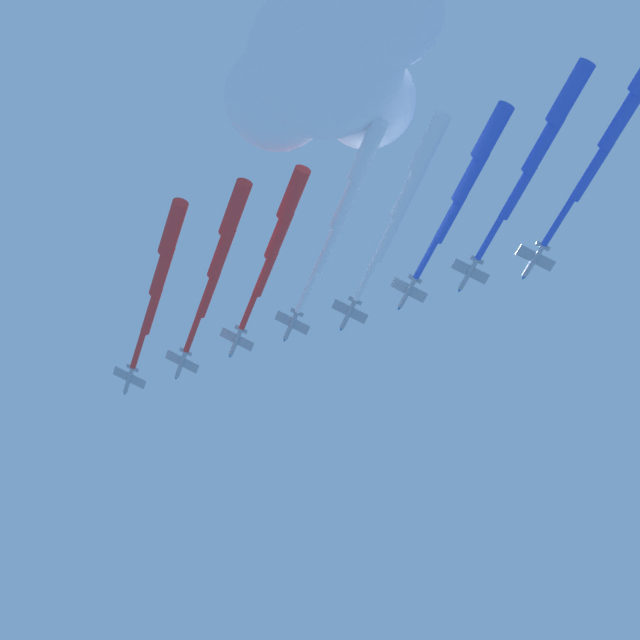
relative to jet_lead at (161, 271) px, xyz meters
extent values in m
cylinder|color=#9EA3AD|center=(30.51, -15.30, -0.07)|extent=(8.68, 5.22, 1.38)
cone|color=#1959A5|center=(35.03, -17.54, -0.07)|extent=(1.74, 1.75, 1.31)
cylinder|color=black|center=(26.25, -13.20, -0.07)|extent=(1.00, 1.19, 1.03)
ellipsoid|color=black|center=(32.22, -16.30, 0.38)|extent=(2.11, 1.67, 0.88)
cube|color=#9EA3AD|center=(30.03, -15.05, -0.12)|extent=(5.99, 8.42, 2.63)
cube|color=#1959A5|center=(31.65, -11.77, 1.09)|extent=(2.37, 1.64, 0.30)
cube|color=#1959A5|center=(28.39, -18.36, -1.20)|extent=(2.37, 1.64, 0.30)
cube|color=#9EA3AD|center=(27.12, -13.63, -0.07)|extent=(2.35, 3.25, 1.05)
cube|color=#1959A5|center=(26.99, -13.88, 0.84)|extent=(1.56, 1.23, 1.85)
cylinder|color=red|center=(20.76, -10.49, -0.07)|extent=(12.77, 7.49, 1.75)
cylinder|color=red|center=(10.20, -5.60, -0.16)|extent=(13.16, 8.28, 2.63)
cylinder|color=red|center=(-0.05, -0.10, -0.04)|extent=(13.55, 9.07, 3.51)
cylinder|color=red|center=(-10.30, 5.43, 0.10)|extent=(13.94, 9.85, 4.38)
cylinder|color=#9EA3AD|center=(17.33, -20.77, -0.12)|extent=(8.71, 5.16, 1.39)
cone|color=#1959A5|center=(21.88, -22.96, -0.12)|extent=(1.74, 1.75, 1.32)
cylinder|color=black|center=(13.05, -18.71, -0.12)|extent=(0.99, 1.20, 1.04)
ellipsoid|color=black|center=(19.05, -21.76, 0.33)|extent=(2.12, 1.66, 0.88)
cube|color=#9EA3AD|center=(16.85, -20.52, -0.16)|extent=(5.92, 8.41, 2.72)
cube|color=#1959A5|center=(18.43, -17.24, 1.09)|extent=(2.37, 1.63, 0.31)
cube|color=#1959A5|center=(15.25, -23.84, -1.28)|extent=(2.37, 1.63, 0.31)
cube|color=#9EA3AD|center=(13.93, -19.13, -0.12)|extent=(2.33, 3.25, 1.08)
cube|color=#1959A5|center=(13.80, -19.39, 0.79)|extent=(1.56, 1.24, 1.84)
cylinder|color=red|center=(7.57, -16.07, -0.12)|extent=(12.74, 7.36, 1.76)
cylinder|color=red|center=(-2.96, -11.30, -0.21)|extent=(13.13, 8.16, 2.64)
cylinder|color=red|center=(-13.21, -5.93, -0.08)|extent=(13.51, 8.95, 3.53)
cylinder|color=red|center=(-23.44, -0.53, 0.06)|extent=(13.89, 9.74, 4.41)
cylinder|color=#9EA3AD|center=(4.16, -26.24, 1.97)|extent=(8.71, 5.16, 1.39)
cone|color=#1959A5|center=(8.71, -28.43, 1.97)|extent=(1.74, 1.75, 1.32)
cylinder|color=black|center=(-0.12, -24.17, 1.97)|extent=(0.99, 1.20, 1.04)
ellipsoid|color=black|center=(5.88, -27.23, 2.42)|extent=(2.12, 1.67, 0.88)
cube|color=#9EA3AD|center=(3.68, -25.99, 1.92)|extent=(5.92, 8.41, 2.73)
cube|color=#1959A5|center=(5.26, -22.71, 3.18)|extent=(2.37, 1.63, 0.31)
cube|color=#1959A5|center=(2.08, -29.31, 0.80)|extent=(2.37, 1.63, 0.31)
cube|color=#9EA3AD|center=(0.75, -24.60, 1.97)|extent=(2.33, 3.25, 1.09)
cube|color=#1959A5|center=(0.63, -24.86, 2.88)|extent=(1.57, 1.24, 1.84)
cylinder|color=red|center=(-5.21, -21.72, 1.97)|extent=(11.85, 6.94, 1.76)
cylinder|color=red|center=(-14.97, -17.32, 1.88)|extent=(12.24, 7.74, 2.65)
cylinder|color=red|center=(-24.45, -12.31, 2.01)|extent=(12.62, 8.53, 3.53)
cylinder|color=red|center=(-33.90, -7.28, 2.14)|extent=(13.01, 9.33, 4.41)
cylinder|color=#9EA3AD|center=(-9.02, -31.71, 1.79)|extent=(8.71, 5.14, 1.38)
cone|color=#1959A5|center=(-4.46, -33.89, 1.79)|extent=(1.74, 1.75, 1.32)
cylinder|color=black|center=(-13.30, -29.66, 1.79)|extent=(0.99, 1.20, 1.04)
ellipsoid|color=black|center=(-7.29, -32.69, 2.23)|extent=(2.12, 1.66, 0.88)
cube|color=#9EA3AD|center=(-9.50, -31.46, 1.74)|extent=(5.91, 8.41, 2.71)
cube|color=#1959A5|center=(-7.92, -28.18, 2.99)|extent=(2.38, 1.62, 0.31)
cube|color=#1959A5|center=(-11.09, -34.78, 0.62)|extent=(2.38, 1.62, 0.31)
cube|color=#9EA3AD|center=(-12.43, -30.07, 1.79)|extent=(2.32, 3.25, 1.08)
cube|color=#1959A5|center=(-12.55, -30.34, 2.69)|extent=(1.56, 1.23, 1.85)
cylinder|color=white|center=(-19.07, -26.89, 1.79)|extent=(13.42, 7.65, 1.76)
cylinder|color=white|center=(-30.20, -21.87, 1.70)|extent=(13.80, 8.45, 2.64)
cylinder|color=white|center=(-41.03, -16.25, 1.82)|extent=(14.18, 9.24, 3.52)
cylinder|color=white|center=(-51.86, -10.60, 1.96)|extent=(14.56, 10.04, 4.41)
cylinder|color=#9EA3AD|center=(-22.19, -37.18, -0.59)|extent=(8.70, 5.17, 1.38)
cone|color=#1959A5|center=(-17.65, -39.38, -0.59)|extent=(1.74, 1.75, 1.31)
cylinder|color=black|center=(-26.46, -35.10, -0.59)|extent=(0.99, 1.19, 1.03)
ellipsoid|color=black|center=(-20.47, -38.17, -0.15)|extent=(2.11, 1.67, 0.88)
cube|color=#9EA3AD|center=(-22.67, -36.93, -0.64)|extent=(5.95, 8.43, 2.65)
cube|color=#1959A5|center=(-21.07, -33.64, 0.58)|extent=(2.37, 1.63, 0.31)
cube|color=#1959A5|center=(-24.28, -40.25, -1.73)|extent=(2.37, 1.63, 0.31)
cube|color=#9EA3AD|center=(-25.59, -35.53, -0.59)|extent=(2.34, 3.25, 1.06)
cube|color=#1959A5|center=(-25.72, -35.78, 0.31)|extent=(1.56, 1.23, 1.85)
cylinder|color=white|center=(-31.90, -32.46, -0.59)|extent=(12.66, 7.35, 1.76)
cylinder|color=white|center=(-42.37, -27.70, -0.68)|extent=(13.04, 8.14, 2.63)
cylinder|color=white|center=(-52.54, -22.32, -0.56)|extent=(13.43, 8.93, 3.51)
cylinder|color=white|center=(-62.70, -16.92, -0.43)|extent=(13.81, 9.72, 4.39)
cylinder|color=#9EA3AD|center=(-35.36, -42.65, 0.62)|extent=(8.73, 5.12, 1.40)
cone|color=#1959A5|center=(-30.80, -44.81, 0.62)|extent=(1.74, 1.76, 1.33)
cylinder|color=black|center=(-39.66, -40.61, 0.62)|extent=(0.99, 1.20, 1.05)
ellipsoid|color=black|center=(-33.64, -43.63, 1.07)|extent=(2.12, 1.66, 0.89)
cube|color=#9EA3AD|center=(-35.84, -42.40, 0.58)|extent=(5.87, 8.38, 2.83)
cube|color=#1959A5|center=(-34.29, -39.13, 1.88)|extent=(2.38, 1.61, 0.32)
cube|color=#1959A5|center=(-37.42, -45.71, -0.60)|extent=(2.38, 1.61, 0.32)
cube|color=#9EA3AD|center=(-38.78, -41.02, 0.62)|extent=(2.31, 3.24, 1.12)
cube|color=#1959A5|center=(-38.91, -41.30, 1.52)|extent=(1.58, 1.26, 1.84)
cylinder|color=blue|center=(-44.68, -38.22, 0.62)|extent=(11.70, 6.80, 1.78)
cylinder|color=blue|center=(-54.32, -33.96, 0.53)|extent=(12.08, 7.60, 2.66)
cylinder|color=blue|center=(-63.66, -29.09, 0.66)|extent=(12.46, 8.40, 3.55)
cylinder|color=blue|center=(-73.00, -24.20, 0.80)|extent=(12.84, 9.20, 4.44)
cylinder|color=#9EA3AD|center=(-48.54, -48.11, 0.56)|extent=(8.70, 5.17, 1.38)
cone|color=#1959A5|center=(-43.99, -50.32, 0.56)|extent=(1.74, 1.75, 1.31)
cylinder|color=black|center=(-52.81, -46.04, 0.56)|extent=(0.99, 1.20, 1.04)
ellipsoid|color=black|center=(-46.82, -49.11, 1.00)|extent=(2.12, 1.67, 0.88)
cube|color=#9EA3AD|center=(-49.02, -47.87, 0.51)|extent=(5.94, 8.41, 2.70)
cube|color=#1959A5|center=(-47.43, -44.59, 1.75)|extent=(2.37, 1.63, 0.31)
cube|color=#1959A5|center=(-50.62, -51.18, -0.60)|extent=(2.37, 1.63, 0.31)
cube|color=#9EA3AD|center=(-51.94, -46.47, 0.56)|extent=(2.33, 3.25, 1.07)
cube|color=#1959A5|center=(-52.07, -46.73, 1.46)|extent=(1.56, 1.24, 1.85)
cylinder|color=blue|center=(-58.22, -43.42, 0.56)|extent=(12.59, 7.31, 1.76)
cylinder|color=blue|center=(-68.63, -38.70, 0.47)|extent=(12.98, 8.11, 2.64)
cylinder|color=blue|center=(-78.74, -33.36, 0.59)|extent=(13.36, 8.90, 3.52)
cylinder|color=blue|center=(-88.84, -28.00, 0.73)|extent=(13.74, 9.69, 4.40)
cylinder|color=#9EA3AD|center=(-61.71, -53.58, -1.82)|extent=(8.70, 5.19, 1.39)
cone|color=#1959A5|center=(-57.17, -55.79, -1.82)|extent=(1.75, 1.76, 1.32)
cylinder|color=black|center=(-65.98, -51.50, -1.82)|extent=(1.00, 1.20, 1.05)
ellipsoid|color=black|center=(-60.00, -54.59, -1.38)|extent=(2.12, 1.68, 0.89)
cube|color=#9EA3AD|center=(-62.19, -53.33, -1.87)|extent=(5.93, 8.38, 2.82)
cube|color=#1959A5|center=(-60.60, -50.07, -0.57)|extent=(2.37, 1.63, 0.32)
cube|color=#1959A5|center=(-63.80, -56.63, -3.04)|extent=(2.37, 1.63, 0.32)
cube|color=#9EA3AD|center=(-65.11, -51.93, -1.82)|extent=(2.33, 3.24, 1.12)
cube|color=#1959A5|center=(-65.24, -52.20, -0.92)|extent=(1.57, 1.26, 1.84)
cylinder|color=blue|center=(-71.74, -48.70, -1.82)|extent=(13.39, 7.74, 1.77)
cylinder|color=blue|center=(-82.83, -43.61, -1.92)|extent=(13.78, 8.54, 2.66)
cylinder|color=blue|center=(-93.63, -37.92, -1.78)|extent=(14.17, 9.33, 3.55)
sphere|color=white|center=(-56.89, 6.67, 11.05)|extent=(32.35, 32.35, 32.35)
sphere|color=white|center=(-71.59, 6.47, 10.65)|extent=(24.26, 24.26, 24.26)
sphere|color=white|center=(-43.16, 6.90, 13.35)|extent=(22.65, 22.65, 22.65)
sphere|color=white|center=(-55.72, -6.95, 14.98)|extent=(21.03, 21.03, 21.03)
sphere|color=white|center=(-57.57, 8.92, 20.30)|extent=(17.79, 17.79, 17.79)
camera|label=1|loc=(-103.67, 57.27, -161.90)|focal=50.10mm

